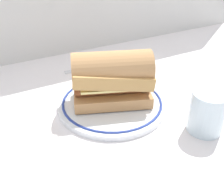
# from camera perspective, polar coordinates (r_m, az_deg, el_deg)

# --- Properties ---
(ground_plane) EXTENTS (1.50, 1.50, 0.00)m
(ground_plane) POSITION_cam_1_polar(r_m,az_deg,el_deg) (0.65, 0.34, -2.88)
(ground_plane) COLOR white
(plate) EXTENTS (0.26, 0.26, 0.01)m
(plate) POSITION_cam_1_polar(r_m,az_deg,el_deg) (0.64, 0.00, -2.88)
(plate) COLOR white
(plate) RESTS_ON ground_plane
(sausage_sandwich) EXTENTS (0.20, 0.15, 0.12)m
(sausage_sandwich) POSITION_cam_1_polar(r_m,az_deg,el_deg) (0.60, 0.00, 2.66)
(sausage_sandwich) COLOR tan
(sausage_sandwich) RESTS_ON plate
(drinking_glass) EXTENTS (0.07, 0.07, 0.09)m
(drinking_glass) POSITION_cam_1_polar(r_m,az_deg,el_deg) (0.58, 19.58, -5.04)
(drinking_glass) COLOR silver
(drinking_glass) RESTS_ON ground_plane
(butter_knife) EXTENTS (0.16, 0.02, 0.01)m
(butter_knife) POSITION_cam_1_polar(r_m,az_deg,el_deg) (0.83, -4.04, 5.17)
(butter_knife) COLOR silver
(butter_knife) RESTS_ON ground_plane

